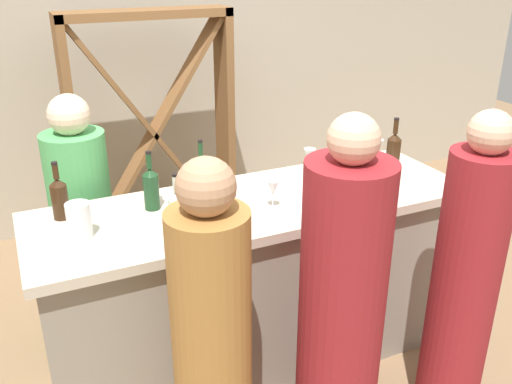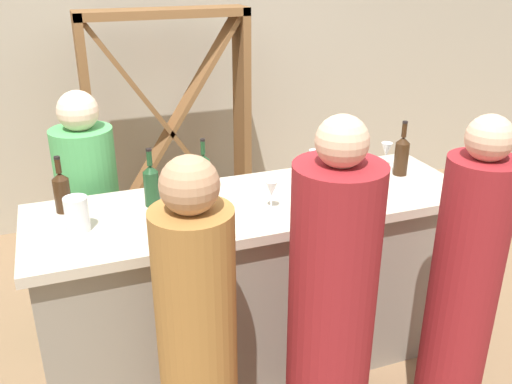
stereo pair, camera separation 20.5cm
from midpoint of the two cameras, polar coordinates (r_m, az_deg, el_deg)
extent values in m
plane|color=#846647|center=(3.38, 1.82, -16.53)|extent=(12.00, 12.00, 0.00)
cube|color=#B2A893|center=(4.76, -8.19, 13.94)|extent=(8.00, 0.10, 2.80)
cube|color=gray|center=(3.09, 1.93, -9.81)|extent=(2.20, 0.66, 0.95)
cube|color=beige|center=(2.85, 2.06, -1.41)|extent=(2.28, 0.74, 0.05)
cube|color=brown|center=(4.25, -15.18, 5.21)|extent=(0.06, 0.28, 1.80)
cube|color=brown|center=(4.49, -0.10, 7.01)|extent=(0.06, 0.28, 1.80)
cube|color=brown|center=(4.16, -8.09, 17.68)|extent=(1.23, 0.28, 0.06)
cube|color=brown|center=(4.66, -6.89, -4.05)|extent=(1.23, 0.28, 0.06)
cube|color=brown|center=(4.33, -7.44, 6.19)|extent=(1.14, 0.20, 1.70)
cube|color=brown|center=(4.33, -7.44, 6.19)|extent=(1.14, 0.20, 1.70)
cylinder|color=#331E0F|center=(2.82, -17.24, -0.37)|extent=(0.08, 0.08, 0.17)
cone|color=#331E0F|center=(2.78, -17.48, 1.53)|extent=(0.08, 0.08, 0.03)
cylinder|color=#331E0F|center=(2.77, -17.61, 2.53)|extent=(0.03, 0.03, 0.07)
cylinder|color=black|center=(2.75, -17.72, 3.33)|extent=(0.03, 0.03, 0.01)
cylinder|color=#193D1E|center=(2.79, -8.55, 0.30)|extent=(0.08, 0.08, 0.18)
cone|color=#193D1E|center=(2.75, -8.68, 2.34)|extent=(0.08, 0.08, 0.03)
cylinder|color=#193D1E|center=(2.73, -8.75, 3.40)|extent=(0.03, 0.03, 0.07)
cylinder|color=black|center=(2.72, -8.81, 4.26)|extent=(0.03, 0.03, 0.01)
cylinder|color=#B7C6B2|center=(2.52, -6.26, -2.24)|extent=(0.07, 0.07, 0.17)
cone|color=#B7C6B2|center=(2.48, -6.36, -0.09)|extent=(0.07, 0.07, 0.03)
cylinder|color=#B7C6B2|center=(2.46, -6.42, 1.05)|extent=(0.03, 0.03, 0.07)
cylinder|color=black|center=(2.44, -6.46, 1.97)|extent=(0.03, 0.03, 0.01)
cylinder|color=#193D1E|center=(2.94, -3.36, 1.68)|extent=(0.07, 0.07, 0.17)
cone|color=#193D1E|center=(2.90, -3.40, 3.54)|extent=(0.07, 0.07, 0.03)
cylinder|color=#193D1E|center=(2.88, -3.43, 4.52)|extent=(0.02, 0.02, 0.07)
cylinder|color=black|center=(2.87, -3.45, 5.31)|extent=(0.03, 0.03, 0.01)
cylinder|color=black|center=(3.00, 10.78, 1.95)|extent=(0.07, 0.07, 0.19)
cone|color=black|center=(2.97, 10.94, 3.95)|extent=(0.07, 0.07, 0.04)
cylinder|color=black|center=(2.95, 11.02, 5.00)|extent=(0.03, 0.03, 0.08)
cylinder|color=black|center=(2.93, 11.09, 5.83)|extent=(0.03, 0.03, 0.01)
cylinder|color=#331E0F|center=(3.28, 16.38, 3.25)|extent=(0.08, 0.08, 0.19)
cone|color=#331E0F|center=(3.24, 16.60, 5.09)|extent=(0.08, 0.08, 0.04)
cylinder|color=#331E0F|center=(3.23, 16.72, 6.06)|extent=(0.03, 0.03, 0.08)
cylinder|color=black|center=(3.21, 16.81, 6.82)|extent=(0.03, 0.03, 0.01)
cylinder|color=white|center=(2.80, 8.34, -1.50)|extent=(0.06, 0.06, 0.00)
cylinder|color=white|center=(2.79, 8.38, -0.77)|extent=(0.01, 0.01, 0.07)
cone|color=white|center=(2.76, 8.47, 0.61)|extent=(0.07, 0.07, 0.07)
cylinder|color=white|center=(2.76, 3.70, -1.75)|extent=(0.06, 0.06, 0.00)
cylinder|color=white|center=(2.74, 3.71, -1.10)|extent=(0.01, 0.01, 0.06)
cone|color=white|center=(2.71, 3.75, 0.29)|extent=(0.06, 0.06, 0.08)
cylinder|color=white|center=(3.06, 8.11, 0.69)|extent=(0.06, 0.06, 0.00)
cylinder|color=white|center=(3.04, 8.15, 1.32)|extent=(0.01, 0.01, 0.07)
cone|color=white|center=(3.02, 8.23, 2.68)|extent=(0.08, 0.08, 0.09)
cone|color=maroon|center=(3.03, 8.20, 2.13)|extent=(0.07, 0.07, 0.02)
cylinder|color=white|center=(3.39, 14.74, 2.46)|extent=(0.07, 0.07, 0.00)
cylinder|color=white|center=(3.38, 14.80, 3.02)|extent=(0.01, 0.01, 0.07)
cone|color=white|center=(3.36, 14.93, 4.21)|extent=(0.06, 0.06, 0.08)
cylinder|color=white|center=(3.17, 7.81, 1.53)|extent=(0.06, 0.06, 0.00)
cylinder|color=white|center=(3.15, 7.85, 2.22)|extent=(0.01, 0.01, 0.08)
cone|color=white|center=(3.13, 7.92, 3.55)|extent=(0.07, 0.07, 0.08)
cylinder|color=silver|center=(2.61, -15.72, -2.24)|extent=(0.11, 0.11, 0.16)
cylinder|color=maroon|center=(2.78, 22.25, -10.53)|extent=(0.37, 0.37, 1.40)
sphere|color=#D8AD8C|center=(2.45, 25.04, 4.99)|extent=(0.19, 0.19, 0.19)
cylinder|color=maroon|center=(2.49, 10.05, -12.84)|extent=(0.41, 0.41, 1.43)
sphere|color=#D8AD8C|center=(2.12, 11.57, 5.05)|extent=(0.21, 0.21, 0.21)
cylinder|color=#9E6B33|center=(2.39, -3.40, -16.18)|extent=(0.42, 0.42, 1.30)
sphere|color=tan|center=(1.99, -3.91, 0.66)|extent=(0.22, 0.22, 0.22)
cylinder|color=#4CA559|center=(3.41, -14.64, -4.05)|extent=(0.42, 0.42, 1.27)
sphere|color=beige|center=(3.15, -16.01, 7.95)|extent=(0.22, 0.22, 0.22)
camera|label=1|loc=(0.10, -87.91, 0.91)|focal=39.12mm
camera|label=2|loc=(0.10, 92.09, -0.91)|focal=39.12mm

